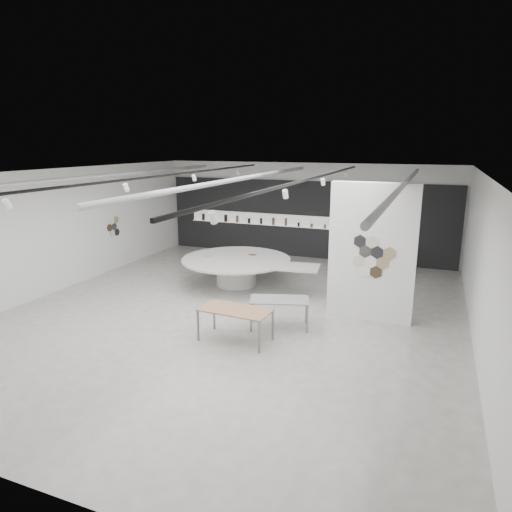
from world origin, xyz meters
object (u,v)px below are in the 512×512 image
at_px(display_island, 238,268).
at_px(sample_table_stone, 279,301).
at_px(partition_column, 372,253).
at_px(sample_table_wood, 235,311).
at_px(kitchen_counter, 384,255).

xyz_separation_m(display_island, sample_table_stone, (2.39, -2.86, 0.10)).
xyz_separation_m(partition_column, sample_table_wood, (-2.71, -2.61, -1.07)).
bearing_deg(sample_table_stone, sample_table_wood, -121.53).
bearing_deg(kitchen_counter, sample_table_wood, -114.20).
relative_size(display_island, sample_table_stone, 3.01).
relative_size(partition_column, sample_table_wood, 2.09).
bearing_deg(display_island, sample_table_wood, -74.57).
bearing_deg(partition_column, kitchen_counter, 92.39).
relative_size(sample_table_wood, sample_table_stone, 1.06).
distance_m(sample_table_wood, sample_table_stone, 1.34).
bearing_deg(sample_table_wood, kitchen_counter, 73.06).
xyz_separation_m(display_island, kitchen_counter, (4.18, 4.15, -0.13)).
relative_size(display_island, kitchen_counter, 2.88).
relative_size(partition_column, display_island, 0.74).
distance_m(sample_table_stone, kitchen_counter, 7.23).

